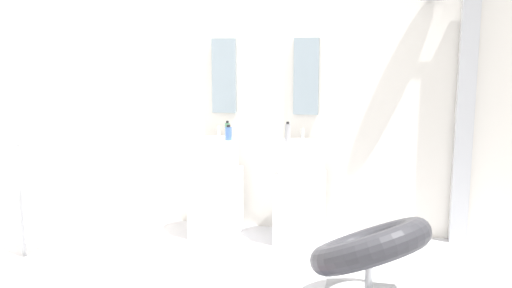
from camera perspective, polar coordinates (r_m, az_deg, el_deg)
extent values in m
cube|color=silver|center=(4.93, 1.05, 6.08)|extent=(4.80, 0.10, 2.60)
cube|color=white|center=(4.82, -4.24, -6.13)|extent=(0.40, 0.40, 0.59)
cylinder|color=white|center=(4.73, -4.30, -1.08)|extent=(0.40, 0.40, 0.27)
cylinder|color=#B7BABF|center=(4.80, -3.95, 1.33)|extent=(0.02, 0.02, 0.10)
cube|color=white|center=(4.67, 4.66, -6.65)|extent=(0.40, 0.40, 0.59)
cylinder|color=white|center=(4.57, 4.73, -1.44)|extent=(0.40, 0.40, 0.27)
cylinder|color=#B7BABF|center=(4.65, 4.94, 1.05)|extent=(0.02, 0.02, 0.10)
cube|color=#8C9EA8|center=(4.94, -3.40, 7.18)|extent=(0.22, 0.03, 0.67)
cube|color=#8C9EA8|center=(4.79, 5.31, 7.10)|extent=(0.22, 0.03, 0.67)
cube|color=#B7BABF|center=(4.79, 21.12, 2.07)|extent=(0.14, 0.08, 2.05)
cylinder|color=#B7BABF|center=(3.57, 11.81, -13.52)|extent=(0.05, 0.05, 0.34)
torus|color=#333338|center=(3.50, 11.91, -10.49)|extent=(1.07, 1.07, 0.49)
cylinder|color=#B7BABF|center=(4.65, -23.60, -5.17)|extent=(0.03, 0.03, 0.95)
cylinder|color=#B7BABF|center=(4.47, -22.08, -0.07)|extent=(0.36, 0.02, 0.02)
cube|color=white|center=(4.51, -21.89, -3.21)|extent=(0.04, 0.22, 0.50)
cylinder|color=#59996B|center=(4.72, -3.03, 1.41)|extent=(0.04, 0.04, 0.13)
cylinder|color=black|center=(4.71, -3.04, 2.34)|extent=(0.02, 0.02, 0.02)
cylinder|color=#99999E|center=(4.52, 3.36, 1.17)|extent=(0.04, 0.04, 0.15)
cylinder|color=black|center=(4.51, 3.37, 2.24)|extent=(0.02, 0.02, 0.02)
cylinder|color=#4C72B7|center=(4.62, -2.92, 1.10)|extent=(0.06, 0.06, 0.11)
cylinder|color=black|center=(4.61, -2.92, 1.92)|extent=(0.03, 0.03, 0.02)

